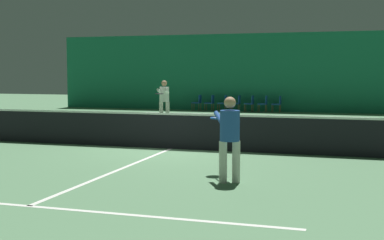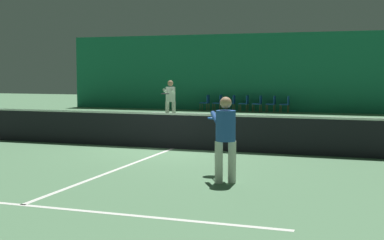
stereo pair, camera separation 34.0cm
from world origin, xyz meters
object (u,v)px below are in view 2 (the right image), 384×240
object	(u,v)px
courtside_chair_6	(286,103)
courtside_chair_2	(232,102)
player_far	(170,98)
courtside_chair_3	(245,102)
courtside_chair_5	(272,103)
courtside_chair_1	(219,102)
courtside_chair_4	(258,102)
tennis_net	(172,130)
player_near	(225,133)
courtside_chair_0	(206,102)

from	to	relation	value
courtside_chair_6	courtside_chair_2	bearing A→B (deg)	-90.00
player_far	courtside_chair_2	bearing A→B (deg)	163.65
courtside_chair_2	courtside_chair_3	bearing A→B (deg)	90.00
courtside_chair_3	courtside_chair_5	world-z (taller)	same
courtside_chair_2	courtside_chair_1	bearing A→B (deg)	-90.00
player_far	courtside_chair_5	size ratio (longest dim) A/B	2.02
courtside_chair_2	courtside_chair_6	xyz separation A→B (m)	(2.82, 0.00, 0.00)
courtside_chair_4	tennis_net	bearing A→B (deg)	2.43
courtside_chair_2	courtside_chair_4	xyz separation A→B (m)	(1.41, 0.00, 0.00)
courtside_chair_1	courtside_chair_4	size ratio (longest dim) A/B	1.00
player_near	courtside_chair_1	bearing A→B (deg)	-10.69
tennis_net	courtside_chair_5	world-z (taller)	tennis_net
tennis_net	courtside_chair_5	size ratio (longest dim) A/B	14.29
tennis_net	player_near	xyz separation A→B (m)	(2.48, -3.77, 0.41)
courtside_chair_2	courtside_chair_5	bearing A→B (deg)	90.00
courtside_chair_1	courtside_chair_2	size ratio (longest dim) A/B	1.00
courtside_chair_6	courtside_chair_5	bearing A→B (deg)	-90.00
tennis_net	courtside_chair_5	bearing A→B (deg)	89.51
courtside_chair_4	courtside_chair_2	bearing A→B (deg)	-90.00
player_near	player_far	size ratio (longest dim) A/B	0.93
player_near	courtside_chair_6	size ratio (longest dim) A/B	1.88
courtside_chair_3	courtside_chair_4	distance (m)	0.71
player_near	courtside_chair_2	xyz separation A→B (m)	(-4.48, 17.63, -0.44)
tennis_net	courtside_chair_3	distance (m)	13.91
courtside_chair_0	courtside_chair_1	xyz separation A→B (m)	(0.71, 0.00, 0.00)
tennis_net	courtside_chair_1	size ratio (longest dim) A/B	14.29
courtside_chair_1	courtside_chair_2	xyz separation A→B (m)	(0.71, 0.00, 0.00)
player_near	courtside_chair_5	size ratio (longest dim) A/B	1.88
player_far	courtside_chair_5	bearing A→B (deg)	147.03
courtside_chair_0	courtside_chair_3	distance (m)	2.12
tennis_net	courtside_chair_2	distance (m)	14.00
player_far	courtside_chair_2	size ratio (longest dim) A/B	2.02
courtside_chair_4	courtside_chair_1	bearing A→B (deg)	-90.00
courtside_chair_3	courtside_chair_5	size ratio (longest dim) A/B	1.00
courtside_chair_5	courtside_chair_1	bearing A→B (deg)	-90.00
courtside_chair_1	courtside_chair_6	xyz separation A→B (m)	(3.53, 0.00, 0.00)
player_near	courtside_chair_4	size ratio (longest dim) A/B	1.88
courtside_chair_1	courtside_chair_6	bearing A→B (deg)	90.00
courtside_chair_0	courtside_chair_6	distance (m)	4.24
courtside_chair_1	courtside_chair_3	distance (m)	1.41
tennis_net	courtside_chair_2	xyz separation A→B (m)	(-2.00, 13.85, -0.03)
tennis_net	courtside_chair_2	world-z (taller)	tennis_net
courtside_chair_1	courtside_chair_2	distance (m)	0.71
player_far	courtside_chair_1	distance (m)	6.76
courtside_chair_1	courtside_chair_3	size ratio (longest dim) A/B	1.00
player_far	courtside_chair_4	world-z (taller)	player_far
courtside_chair_5	tennis_net	bearing A→B (deg)	-0.49
player_near	courtside_chair_2	bearing A→B (deg)	-12.83
tennis_net	player_far	world-z (taller)	player_far
courtside_chair_0	courtside_chair_6	bearing A→B (deg)	90.00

